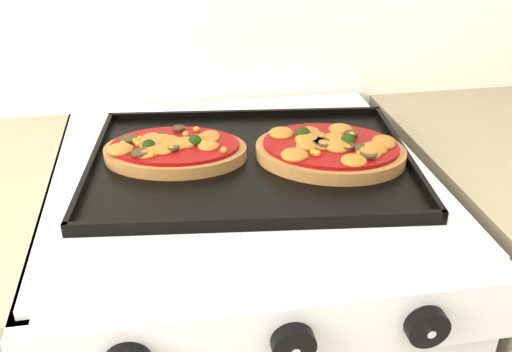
{
  "coord_description": "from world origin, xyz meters",
  "views": [
    {
      "loc": [
        -0.14,
        0.91,
        1.34
      ],
      "look_at": [
        -0.01,
        1.65,
        0.92
      ],
      "focal_mm": 40.0,
      "sensor_mm": 36.0,
      "label": 1
    }
  ],
  "objects": [
    {
      "name": "pizza_left",
      "position": [
        -0.13,
        1.73,
        0.94
      ],
      "size": [
        0.25,
        0.19,
        0.03
      ],
      "primitive_type": null,
      "rotation": [
        0.0,
        0.0,
        -0.17
      ],
      "color": "olive",
      "rests_on": "baking_tray"
    },
    {
      "name": "knob_center",
      "position": [
        -0.01,
        1.37,
        0.85
      ],
      "size": [
        0.05,
        0.02,
        0.05
      ],
      "primitive_type": "cylinder",
      "rotation": [
        1.57,
        0.0,
        0.0
      ],
      "color": "black",
      "rests_on": "control_panel"
    },
    {
      "name": "baking_tray",
      "position": [
        -0.01,
        1.7,
        0.92
      ],
      "size": [
        0.54,
        0.43,
        0.02
      ],
      "primitive_type": "cube",
      "rotation": [
        0.0,
        0.0,
        -0.11
      ],
      "color": "black",
      "rests_on": "stove"
    },
    {
      "name": "knob_right",
      "position": [
        0.15,
        1.37,
        0.85
      ],
      "size": [
        0.05,
        0.02,
        0.05
      ],
      "primitive_type": "cylinder",
      "rotation": [
        1.57,
        0.0,
        0.0
      ],
      "color": "black",
      "rests_on": "control_panel"
    },
    {
      "name": "control_panel",
      "position": [
        -0.02,
        1.39,
        0.85
      ],
      "size": [
        0.6,
        0.02,
        0.09
      ],
      "primitive_type": "cube",
      "color": "silver",
      "rests_on": "stove"
    },
    {
      "name": "pizza_right",
      "position": [
        0.12,
        1.69,
        0.94
      ],
      "size": [
        0.29,
        0.25,
        0.03
      ],
      "primitive_type": null,
      "rotation": [
        0.0,
        0.0,
        -0.35
      ],
      "color": "olive",
      "rests_on": "baking_tray"
    }
  ]
}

